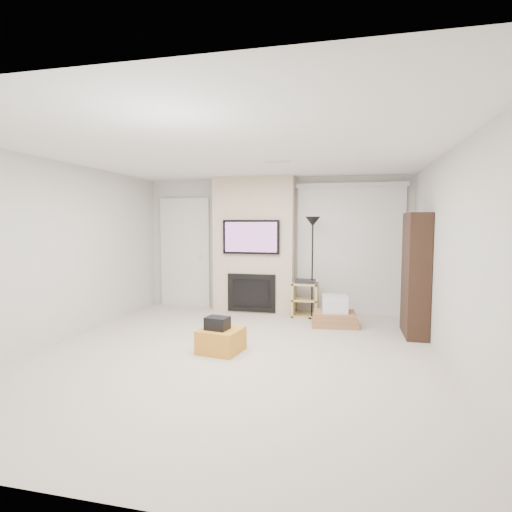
% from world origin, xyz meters
% --- Properties ---
extents(floor, '(5.00, 5.50, 0.00)m').
position_xyz_m(floor, '(0.00, 0.00, 0.00)').
color(floor, beige).
rests_on(floor, ground).
extents(ceiling, '(5.00, 5.50, 0.00)m').
position_xyz_m(ceiling, '(0.00, 0.00, 2.50)').
color(ceiling, white).
rests_on(ceiling, wall_back).
extents(wall_back, '(5.00, 0.00, 2.50)m').
position_xyz_m(wall_back, '(0.00, 2.75, 1.25)').
color(wall_back, beige).
rests_on(wall_back, ground).
extents(wall_front, '(5.00, 0.00, 2.50)m').
position_xyz_m(wall_front, '(0.00, -2.75, 1.25)').
color(wall_front, beige).
rests_on(wall_front, ground).
extents(wall_left, '(0.00, 5.50, 2.50)m').
position_xyz_m(wall_left, '(-2.50, 0.00, 1.25)').
color(wall_left, beige).
rests_on(wall_left, ground).
extents(wall_right, '(0.00, 5.50, 2.50)m').
position_xyz_m(wall_right, '(2.50, 0.00, 1.25)').
color(wall_right, beige).
rests_on(wall_right, ground).
extents(hvac_vent, '(0.35, 0.18, 0.01)m').
position_xyz_m(hvac_vent, '(0.40, 0.80, 2.50)').
color(hvac_vent, silver).
rests_on(hvac_vent, ceiling).
extents(ottoman, '(0.58, 0.58, 0.30)m').
position_xyz_m(ottoman, '(-0.20, 0.07, 0.15)').
color(ottoman, orange).
rests_on(ottoman, floor).
extents(black_bag, '(0.31, 0.26, 0.16)m').
position_xyz_m(black_bag, '(-0.24, 0.04, 0.38)').
color(black_bag, black).
rests_on(black_bag, ottoman).
extents(fireplace_wall, '(1.50, 0.47, 2.50)m').
position_xyz_m(fireplace_wall, '(-0.35, 2.54, 1.24)').
color(fireplace_wall, beige).
rests_on(fireplace_wall, floor).
extents(entry_door, '(1.02, 0.11, 2.14)m').
position_xyz_m(entry_door, '(-1.80, 2.71, 1.05)').
color(entry_door, silver).
rests_on(entry_door, floor).
extents(vertical_blinds, '(1.98, 0.10, 2.37)m').
position_xyz_m(vertical_blinds, '(1.40, 2.70, 1.27)').
color(vertical_blinds, silver).
rests_on(vertical_blinds, floor).
extents(floor_lamp, '(0.26, 0.26, 1.76)m').
position_xyz_m(floor_lamp, '(0.77, 2.21, 1.39)').
color(floor_lamp, black).
rests_on(floor_lamp, floor).
extents(av_stand, '(0.45, 0.38, 0.66)m').
position_xyz_m(av_stand, '(0.64, 2.27, 0.35)').
color(av_stand, '#D7B96C').
rests_on(av_stand, floor).
extents(box_stack, '(0.78, 0.62, 0.49)m').
position_xyz_m(box_stack, '(1.18, 1.75, 0.19)').
color(box_stack, '#A36D44').
rests_on(box_stack, floor).
extents(bookshelf, '(0.30, 0.80, 1.80)m').
position_xyz_m(bookshelf, '(2.34, 1.45, 0.90)').
color(bookshelf, black).
rests_on(bookshelf, floor).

